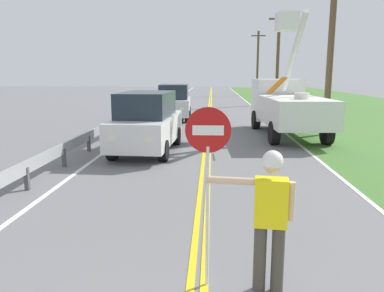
# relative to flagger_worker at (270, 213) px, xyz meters

# --- Properties ---
(centerline_yellow_left) EXTENTS (0.11, 110.00, 0.01)m
(centerline_yellow_left) POSITION_rel_flagger_worker_xyz_m (-0.98, 16.92, -1.04)
(centerline_yellow_left) COLOR yellow
(centerline_yellow_left) RESTS_ON ground
(centerline_yellow_right) EXTENTS (0.11, 110.00, 0.01)m
(centerline_yellow_right) POSITION_rel_flagger_worker_xyz_m (-0.80, 16.92, -1.04)
(centerline_yellow_right) COLOR yellow
(centerline_yellow_right) RESTS_ON ground
(edge_line_right) EXTENTS (0.12, 110.00, 0.01)m
(edge_line_right) POSITION_rel_flagger_worker_xyz_m (2.71, 16.92, -1.04)
(edge_line_right) COLOR silver
(edge_line_right) RESTS_ON ground
(edge_line_left) EXTENTS (0.12, 110.00, 0.01)m
(edge_line_left) POSITION_rel_flagger_worker_xyz_m (-4.49, 16.92, -1.04)
(edge_line_left) COLOR silver
(edge_line_left) RESTS_ON ground
(flagger_worker) EXTENTS (1.08, 0.29, 1.83)m
(flagger_worker) POSITION_rel_flagger_worker_xyz_m (0.00, 0.00, 0.00)
(flagger_worker) COLOR #474238
(flagger_worker) RESTS_ON ground
(stop_sign_paddle) EXTENTS (0.56, 0.04, 2.33)m
(stop_sign_paddle) POSITION_rel_flagger_worker_xyz_m (-0.76, 0.10, 0.66)
(stop_sign_paddle) COLOR silver
(stop_sign_paddle) RESTS_ON ground
(utility_bucket_truck) EXTENTS (2.67, 6.91, 5.40)m
(utility_bucket_truck) POSITION_rel_flagger_worker_xyz_m (2.60, 12.83, 0.37)
(utility_bucket_truck) COLOR white
(utility_bucket_truck) RESTS_ON ground
(oncoming_suv_nearest) EXTENTS (2.09, 4.69, 2.10)m
(oncoming_suv_nearest) POSITION_rel_flagger_worker_xyz_m (-2.99, 8.63, 0.01)
(oncoming_suv_nearest) COLOR silver
(oncoming_suv_nearest) RESTS_ON ground
(oncoming_suv_second) EXTENTS (2.06, 4.67, 2.10)m
(oncoming_suv_second) POSITION_rel_flagger_worker_xyz_m (-2.98, 18.29, 0.01)
(oncoming_suv_second) COLOR silver
(oncoming_suv_second) RESTS_ON ground
(utility_pole_near) EXTENTS (1.80, 0.28, 7.80)m
(utility_pole_near) POSITION_rel_flagger_worker_xyz_m (4.44, 12.87, 3.03)
(utility_pole_near) COLOR brown
(utility_pole_near) RESTS_ON ground
(utility_pole_mid) EXTENTS (1.80, 0.28, 8.00)m
(utility_pole_mid) POSITION_rel_flagger_worker_xyz_m (5.05, 30.15, 3.13)
(utility_pole_mid) COLOR brown
(utility_pole_mid) RESTS_ON ground
(utility_pole_far) EXTENTS (1.80, 0.28, 8.08)m
(utility_pole_far) POSITION_rel_flagger_worker_xyz_m (5.12, 45.89, 3.18)
(utility_pole_far) COLOR brown
(utility_pole_far) RESTS_ON ground
(guardrail_left_shoulder) EXTENTS (0.10, 32.00, 0.71)m
(guardrail_left_shoulder) POSITION_rel_flagger_worker_xyz_m (-5.09, 12.00, -0.53)
(guardrail_left_shoulder) COLOR #9EA0A3
(guardrail_left_shoulder) RESTS_ON ground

